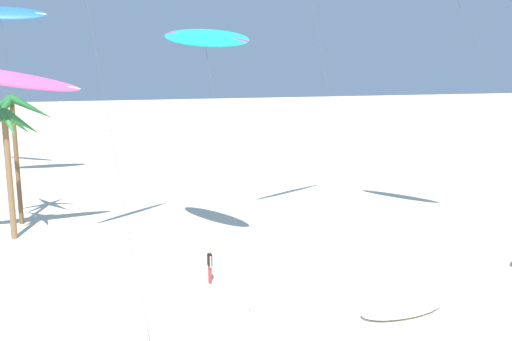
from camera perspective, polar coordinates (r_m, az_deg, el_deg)
palm_tree_2 at (r=39.00m, az=-23.15°, el=5.24°), size 4.99×4.87×8.44m
palm_tree_3 at (r=35.93m, az=-23.88°, el=3.56°), size 4.17×4.11×7.86m
flying_kite_4 at (r=51.35m, az=-24.33°, el=14.19°), size 7.10×3.09×14.88m
flying_kite_6 at (r=30.08m, az=-5.24°, el=13.15°), size 4.64×10.98×12.47m
grounded_kite_0 at (r=25.57m, az=14.46°, el=-13.24°), size 4.23×2.27×0.35m
person_near_left at (r=27.53m, az=-4.66°, el=-9.40°), size 0.21×0.51×1.69m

